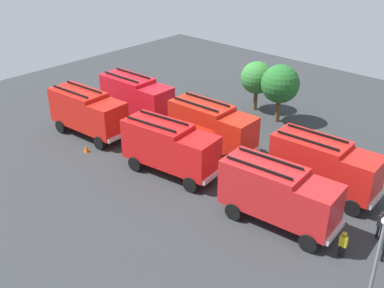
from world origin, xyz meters
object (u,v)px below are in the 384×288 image
fire_truck_1 (170,146)px  firefighter_2 (343,244)px  fire_truck_2 (278,193)px  firefighter_4 (166,107)px  traffic_cone_1 (86,149)px  traffic_cone_2 (134,128)px  traffic_cone_0 (146,101)px  firefighter_0 (381,224)px  fire_truck_3 (136,96)px  fire_truck_5 (324,164)px  tree_1 (280,84)px  lamppost (375,267)px  fire_truck_0 (88,111)px  tree_0 (257,78)px  fire_truck_4 (212,125)px  firefighter_1 (154,128)px

fire_truck_1 → firefighter_2: size_ratio=4.66×
fire_truck_2 → firefighter_4: size_ratio=4.48×
traffic_cone_1 → traffic_cone_2: traffic_cone_2 is taller
fire_truck_1 → traffic_cone_0: 13.54m
firefighter_0 → firefighter_2: 3.05m
fire_truck_3 → fire_truck_5: size_ratio=0.99×
tree_1 → firefighter_2: bearing=-45.9°
traffic_cone_2 → lamppost: lamppost is taller
fire_truck_2 → traffic_cone_0: (-19.95, 7.66, -1.86)m
fire_truck_5 → firefighter_0: 5.48m
traffic_cone_1 → tree_1: bearing=62.9°
firefighter_2 → traffic_cone_2: bearing=-102.1°
fire_truck_5 → lamppost: size_ratio=1.19×
fire_truck_3 → firefighter_2: fire_truck_3 is taller
firefighter_0 → traffic_cone_1: 21.83m
fire_truck_5 → tree_1: 11.82m
fire_truck_0 → tree_1: size_ratio=1.42×
firefighter_0 → lamppost: (2.10, -6.84, 2.62)m
fire_truck_3 → fire_truck_5: 18.40m
lamppost → fire_truck_5: bearing=127.8°
tree_0 → traffic_cone_2: (-4.79, -10.96, -2.78)m
fire_truck_2 → fire_truck_3: 18.75m
fire_truck_4 → traffic_cone_1: 9.96m
fire_truck_3 → tree_0: 11.14m
fire_truck_1 → fire_truck_4: 4.65m
fire_truck_1 → fire_truck_3: 10.39m
fire_truck_2 → traffic_cone_2: (-16.19, 2.83, -1.83)m
tree_1 → fire_truck_2: bearing=-57.1°
firefighter_0 → firefighter_4: firefighter_0 is taller
lamppost → firefighter_0: bearing=107.1°
tree_0 → traffic_cone_0: 10.90m
fire_truck_3 → firefighter_1: bearing=-27.1°
fire_truck_3 → firefighter_0: 23.43m
fire_truck_4 → traffic_cone_0: size_ratio=12.58×
tree_0 → traffic_cone_0: bearing=-144.4°
fire_truck_5 → fire_truck_4: bearing=178.9°
tree_0 → fire_truck_4: bearing=-75.4°
fire_truck_2 → firefighter_1: (-13.72, 2.86, -1.13)m
fire_truck_5 → traffic_cone_2: size_ratio=11.27×
fire_truck_4 → traffic_cone_2: 7.62m
fire_truck_5 → firefighter_1: size_ratio=4.06×
firefighter_4 → tree_1: bearing=-128.8°
firefighter_2 → tree_0: tree_0 is taller
firefighter_1 → traffic_cone_0: 7.90m
fire_truck_5 → traffic_cone_1: bearing=-159.5°
firefighter_1 → fire_truck_5: bearing=-90.5°
fire_truck_0 → traffic_cone_2: (2.18, 2.96, -1.83)m
fire_truck_1 → tree_1: (0.63, 12.91, 1.33)m
fire_truck_1 → fire_truck_5: same height
tree_1 → traffic_cone_2: (-7.86, -10.06, -3.16)m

